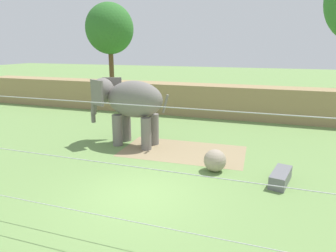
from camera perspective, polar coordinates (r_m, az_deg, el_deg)
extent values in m
plane|color=#6B8E4C|center=(9.59, -5.44, -12.88)|extent=(120.00, 120.00, 0.00)
cube|color=#937F5B|center=(13.23, 2.85, -4.79)|extent=(5.41, 3.08, 0.01)
cube|color=#997F56|center=(20.02, 8.24, 4.85)|extent=(36.00, 1.80, 2.03)
cylinder|color=slate|center=(14.00, -9.61, -0.78)|extent=(0.46, 0.46, 1.45)
cylinder|color=slate|center=(14.65, -7.96, -0.01)|extent=(0.46, 0.46, 1.45)
cylinder|color=slate|center=(13.29, -4.18, -1.46)|extent=(0.46, 0.46, 1.45)
cylinder|color=slate|center=(13.97, -2.71, -0.61)|extent=(0.46, 0.46, 1.45)
ellipsoid|color=slate|center=(13.65, -6.33, 5.10)|extent=(2.79, 1.63, 1.66)
ellipsoid|color=slate|center=(14.49, -12.26, 6.58)|extent=(1.10, 1.21, 1.20)
cube|color=slate|center=(13.93, -13.37, 6.19)|extent=(0.87, 0.54, 1.14)
cube|color=slate|center=(14.94, -10.57, 6.91)|extent=(0.91, 0.43, 1.14)
cylinder|color=slate|center=(14.81, -13.60, 5.00)|extent=(0.53, 0.37, 0.65)
cylinder|color=slate|center=(14.96, -13.88, 3.31)|extent=(0.38, 0.30, 0.61)
cylinder|color=slate|center=(15.10, -14.03, 1.74)|extent=(0.23, 0.23, 0.57)
cylinder|color=slate|center=(13.01, -0.49, 4.25)|extent=(0.32, 0.13, 0.83)
sphere|color=gray|center=(11.19, 8.92, -6.49)|extent=(0.82, 0.82, 0.82)
cylinder|color=#B7B7BC|center=(7.53, -12.95, -16.16)|extent=(11.86, 0.02, 0.02)
cylinder|color=#B7B7BC|center=(6.94, -13.60, -6.57)|extent=(11.86, 0.02, 0.02)
cylinder|color=#B7B7BC|center=(6.58, -14.31, 4.42)|extent=(11.86, 0.02, 0.02)
cube|color=slate|center=(10.85, 20.62, -9.11)|extent=(0.79, 1.47, 0.44)
cylinder|color=brown|center=(28.93, -10.66, 9.96)|extent=(0.44, 0.44, 4.19)
ellipsoid|color=#2D6B28|center=(28.88, -11.05, 17.73)|extent=(4.30, 4.30, 4.52)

